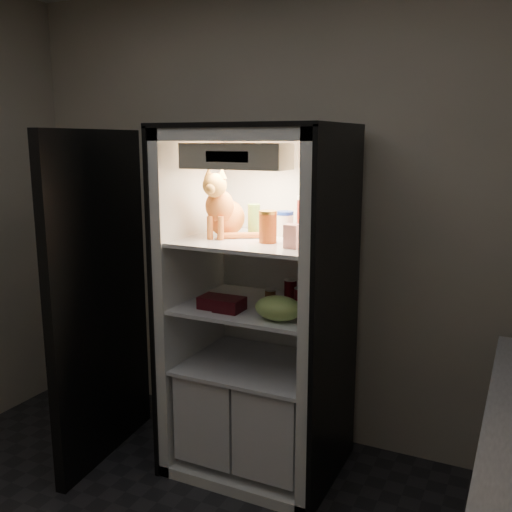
{
  "coord_description": "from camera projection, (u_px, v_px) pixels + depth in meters",
  "views": [
    {
      "loc": [
        1.27,
        -1.29,
        1.8
      ],
      "look_at": [
        0.0,
        1.32,
        1.2
      ],
      "focal_mm": 40.0,
      "sensor_mm": 36.0,
      "label": 1
    }
  ],
  "objects": [
    {
      "name": "room_shell",
      "position": [
        64.0,
        200.0,
        1.71
      ],
      "size": [
        3.6,
        3.6,
        3.6
      ],
      "color": "white",
      "rests_on": "floor"
    },
    {
      "name": "refrigerator",
      "position": [
        260.0,
        328.0,
        3.1
      ],
      "size": [
        0.9,
        0.72,
        1.88
      ],
      "color": "white",
      "rests_on": "floor"
    },
    {
      "name": "fridge_door",
      "position": [
        99.0,
        301.0,
        3.16
      ],
      "size": [
        0.16,
        0.87,
        1.85
      ],
      "rotation": [
        0.0,
        0.0,
        0.11
      ],
      "color": "black",
      "rests_on": "floor"
    },
    {
      "name": "tabby_cat",
      "position": [
        223.0,
        211.0,
        3.0
      ],
      "size": [
        0.32,
        0.36,
        0.37
      ],
      "rotation": [
        0.0,
        0.0,
        0.11
      ],
      "color": "#D45A1B",
      "rests_on": "refrigerator"
    },
    {
      "name": "parmesan_shaker",
      "position": [
        254.0,
        220.0,
        3.02
      ],
      "size": [
        0.07,
        0.07,
        0.17
      ],
      "color": "green",
      "rests_on": "refrigerator"
    },
    {
      "name": "mayo_tub",
      "position": [
        285.0,
        224.0,
        3.04
      ],
      "size": [
        0.09,
        0.09,
        0.13
      ],
      "color": "white",
      "rests_on": "refrigerator"
    },
    {
      "name": "salsa_jar",
      "position": [
        268.0,
        227.0,
        2.84
      ],
      "size": [
        0.09,
        0.09,
        0.16
      ],
      "color": "maroon",
      "rests_on": "refrigerator"
    },
    {
      "name": "pepper_jar",
      "position": [
        310.0,
        218.0,
        2.89
      ],
      "size": [
        0.14,
        0.14,
        0.23
      ],
      "color": "#A12615",
      "rests_on": "refrigerator"
    },
    {
      "name": "cream_carton",
      "position": [
        292.0,
        236.0,
        2.7
      ],
      "size": [
        0.07,
        0.07,
        0.11
      ],
      "primitive_type": "cube",
      "color": "silver",
      "rests_on": "refrigerator"
    },
    {
      "name": "soda_can_a",
      "position": [
        290.0,
        291.0,
        3.04
      ],
      "size": [
        0.07,
        0.07,
        0.13
      ],
      "color": "black",
      "rests_on": "refrigerator"
    },
    {
      "name": "soda_can_b",
      "position": [
        311.0,
        300.0,
        2.87
      ],
      "size": [
        0.07,
        0.07,
        0.13
      ],
      "color": "black",
      "rests_on": "refrigerator"
    },
    {
      "name": "soda_can_c",
      "position": [
        301.0,
        300.0,
        2.86
      ],
      "size": [
        0.07,
        0.07,
        0.13
      ],
      "color": "black",
      "rests_on": "refrigerator"
    },
    {
      "name": "condiment_jar",
      "position": [
        270.0,
        296.0,
        3.03
      ],
      "size": [
        0.06,
        0.06,
        0.08
      ],
      "color": "brown",
      "rests_on": "refrigerator"
    },
    {
      "name": "grape_bag",
      "position": [
        278.0,
        308.0,
        2.74
      ],
      "size": [
        0.24,
        0.17,
        0.12
      ],
      "primitive_type": "ellipsoid",
      "color": "#85A84E",
      "rests_on": "refrigerator"
    },
    {
      "name": "berry_box_left",
      "position": [
        213.0,
        302.0,
        2.95
      ],
      "size": [
        0.13,
        0.13,
        0.06
      ],
      "primitive_type": "cube",
      "color": "#450B11",
      "rests_on": "refrigerator"
    },
    {
      "name": "berry_box_right",
      "position": [
        230.0,
        305.0,
        2.9
      ],
      "size": [
        0.13,
        0.13,
        0.07
      ],
      "primitive_type": "cube",
      "color": "#450B11",
      "rests_on": "refrigerator"
    }
  ]
}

